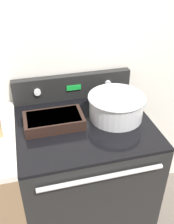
% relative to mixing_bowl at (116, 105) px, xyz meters
% --- Properties ---
extents(kitchen_wall, '(8.00, 0.05, 2.50)m').
position_rel_mixing_bowl_xyz_m(kitchen_wall, '(-0.19, 0.34, 0.22)').
color(kitchen_wall, silver).
rests_on(kitchen_wall, ground_plane).
extents(stove_range, '(0.74, 0.67, 0.96)m').
position_rel_mixing_bowl_xyz_m(stove_range, '(-0.19, -0.02, -0.55)').
color(stove_range, black).
rests_on(stove_range, ground_plane).
extents(control_panel, '(0.74, 0.07, 0.16)m').
position_rel_mixing_bowl_xyz_m(control_panel, '(-0.19, 0.28, 0.00)').
color(control_panel, black).
rests_on(control_panel, stove_range).
extents(mixing_bowl, '(0.32, 0.32, 0.14)m').
position_rel_mixing_bowl_xyz_m(mixing_bowl, '(0.00, 0.00, 0.00)').
color(mixing_bowl, silver).
rests_on(mixing_bowl, stove_range).
extents(casserole_dish, '(0.32, 0.18, 0.06)m').
position_rel_mixing_bowl_xyz_m(casserole_dish, '(-0.35, 0.00, -0.04)').
color(casserole_dish, black).
rests_on(casserole_dish, stove_range).
extents(ladle, '(0.07, 0.26, 0.07)m').
position_rel_mixing_bowl_xyz_m(ladle, '(0.17, 0.06, -0.05)').
color(ladle, '#7AB2C6').
rests_on(ladle, stove_range).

